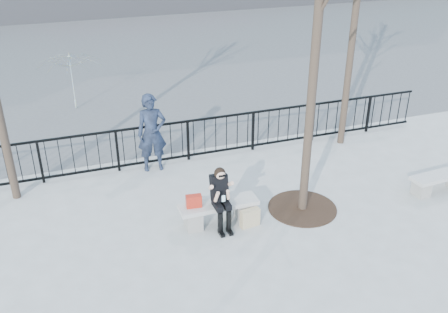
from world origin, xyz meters
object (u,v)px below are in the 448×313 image
object	(u,v)px
bench_main	(219,210)
bench_second	(440,180)
standing_man	(152,133)
seated_woman	(221,199)

from	to	relation	value
bench_main	bench_second	world-z (taller)	bench_main
bench_main	standing_man	size ratio (longest dim) A/B	0.84
seated_woman	standing_man	distance (m)	3.07
bench_second	seated_woman	xyz separation A→B (m)	(-5.23, 0.33, 0.39)
bench_second	bench_main	bearing A→B (deg)	170.71
bench_main	bench_second	size ratio (longest dim) A/B	1.08
bench_main	standing_man	bearing A→B (deg)	105.10
seated_woman	standing_man	world-z (taller)	standing_man
seated_woman	bench_second	bearing A→B (deg)	-3.58
standing_man	seated_woman	bearing A→B (deg)	-72.32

